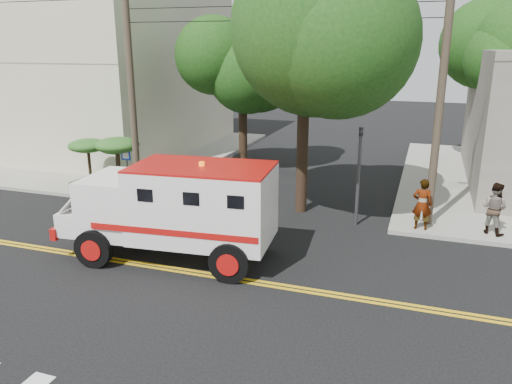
% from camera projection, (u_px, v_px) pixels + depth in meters
% --- Properties ---
extents(ground, '(100.00, 100.00, 0.00)m').
position_uv_depth(ground, '(196.00, 273.00, 14.45)').
color(ground, black).
rests_on(ground, ground).
extents(sidewalk_nw, '(17.00, 17.00, 0.15)m').
position_uv_depth(sidewalk_nw, '(93.00, 150.00, 30.90)').
color(sidewalk_nw, gray).
rests_on(sidewalk_nw, ground).
extents(building_left, '(16.00, 14.00, 10.00)m').
position_uv_depth(building_left, '(74.00, 65.00, 31.44)').
color(building_left, beige).
rests_on(building_left, sidewalk_nw).
extents(utility_pole_left, '(0.28, 0.28, 9.00)m').
position_uv_depth(utility_pole_left, '(132.00, 92.00, 20.37)').
color(utility_pole_left, '#382D23').
rests_on(utility_pole_left, ground).
extents(utility_pole_right, '(0.28, 0.28, 9.00)m').
position_uv_depth(utility_pole_right, '(440.00, 102.00, 16.83)').
color(utility_pole_right, '#382D23').
rests_on(utility_pole_right, ground).
extents(tree_main, '(6.08, 5.70, 9.85)m').
position_uv_depth(tree_main, '(316.00, 20.00, 17.43)').
color(tree_main, black).
rests_on(tree_main, ground).
extents(tree_left, '(4.48, 4.20, 7.70)m').
position_uv_depth(tree_left, '(247.00, 58.00, 24.35)').
color(tree_left, black).
rests_on(tree_left, ground).
extents(tree_right, '(4.80, 4.50, 8.20)m').
position_uv_depth(tree_right, '(497.00, 50.00, 24.25)').
color(tree_right, black).
rests_on(tree_right, ground).
extents(traffic_signal, '(0.15, 0.18, 3.60)m').
position_uv_depth(traffic_signal, '(359.00, 166.00, 17.71)').
color(traffic_signal, '#3F3F42').
rests_on(traffic_signal, ground).
extents(accessibility_sign, '(0.45, 0.10, 2.02)m').
position_uv_depth(accessibility_sign, '(127.00, 165.00, 21.60)').
color(accessibility_sign, '#3F3F42').
rests_on(accessibility_sign, ground).
extents(palm_planter, '(3.52, 2.63, 2.36)m').
position_uv_depth(palm_planter, '(108.00, 154.00, 22.32)').
color(palm_planter, '#1E3314').
rests_on(palm_planter, sidewalk_nw).
extents(armored_truck, '(6.75, 3.15, 2.99)m').
position_uv_depth(armored_truck, '(176.00, 206.00, 15.00)').
color(armored_truck, white).
rests_on(armored_truck, ground).
extents(pedestrian_a, '(0.66, 0.44, 1.81)m').
position_uv_depth(pedestrian_a, '(422.00, 204.00, 17.24)').
color(pedestrian_a, gray).
rests_on(pedestrian_a, sidewalk_ne).
extents(pedestrian_b, '(1.10, 1.03, 1.80)m').
position_uv_depth(pedestrian_b, '(494.00, 208.00, 16.85)').
color(pedestrian_b, gray).
rests_on(pedestrian_b, sidewalk_ne).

